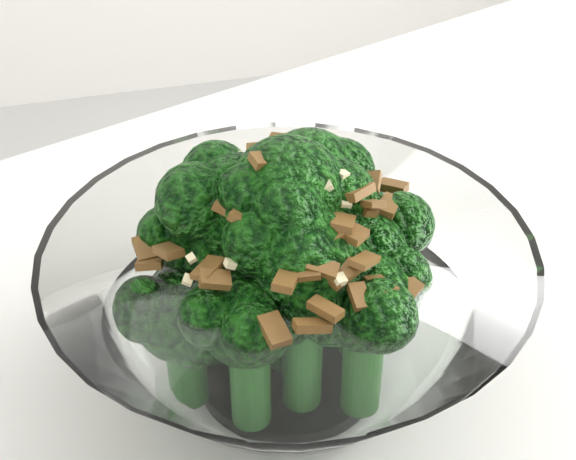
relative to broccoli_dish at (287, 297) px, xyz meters
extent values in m
cube|color=white|center=(0.10, -0.06, -0.08)|extent=(1.40, 1.16, 0.04)
cylinder|color=white|center=(0.49, 0.45, -0.45)|extent=(0.04, 0.04, 0.71)
cylinder|color=white|center=(0.00, 0.00, -0.06)|extent=(0.10, 0.10, 0.01)
cylinder|color=#1B5817|center=(0.02, 0.02, 0.00)|extent=(0.02, 0.02, 0.09)
sphere|color=#165510|center=(0.02, 0.02, 0.05)|extent=(0.05, 0.05, 0.05)
cylinder|color=#1B5817|center=(-0.03, -0.03, -0.02)|extent=(0.02, 0.02, 0.06)
sphere|color=#165510|center=(-0.03, -0.03, 0.02)|extent=(0.05, 0.05, 0.05)
cylinder|color=#1B5817|center=(-0.04, 0.02, -0.02)|extent=(0.02, 0.02, 0.06)
sphere|color=#165510|center=(-0.04, 0.02, 0.03)|extent=(0.05, 0.05, 0.05)
cylinder|color=#1B5817|center=(-0.06, -0.01, -0.02)|extent=(0.02, 0.02, 0.04)
sphere|color=#165510|center=(-0.06, -0.01, 0.01)|extent=(0.05, 0.05, 0.05)
cylinder|color=#1B5817|center=(0.04, 0.00, -0.01)|extent=(0.02, 0.02, 0.06)
sphere|color=#165510|center=(0.04, 0.00, 0.03)|extent=(0.05, 0.05, 0.05)
cylinder|color=#1B5817|center=(0.05, 0.03, -0.02)|extent=(0.02, 0.02, 0.05)
sphere|color=#165510|center=(0.05, 0.03, 0.01)|extent=(0.04, 0.04, 0.04)
cylinder|color=#1B5817|center=(0.00, -0.03, -0.01)|extent=(0.02, 0.02, 0.08)
sphere|color=#165510|center=(0.00, -0.03, 0.05)|extent=(0.05, 0.05, 0.05)
cylinder|color=#1B5817|center=(0.03, -0.04, -0.02)|extent=(0.02, 0.02, 0.06)
sphere|color=#165510|center=(0.03, -0.04, 0.02)|extent=(0.05, 0.05, 0.05)
cylinder|color=#1B5817|center=(0.01, 0.05, -0.02)|extent=(0.02, 0.02, 0.05)
sphere|color=#165510|center=(0.01, 0.05, 0.01)|extent=(0.04, 0.04, 0.04)
cylinder|color=#1B5817|center=(-0.02, 0.01, 0.00)|extent=(0.02, 0.02, 0.08)
sphere|color=#165510|center=(-0.02, 0.01, 0.05)|extent=(0.06, 0.06, 0.06)
cylinder|color=#1B5817|center=(0.00, 0.00, 0.00)|extent=(0.02, 0.02, 0.09)
sphere|color=#165510|center=(0.00, 0.00, 0.06)|extent=(0.06, 0.06, 0.06)
cube|color=olive|center=(-0.03, -0.01, 0.07)|extent=(0.02, 0.02, 0.01)
cube|color=olive|center=(0.00, 0.04, 0.06)|extent=(0.01, 0.02, 0.01)
cube|color=olive|center=(-0.04, 0.00, 0.06)|extent=(0.02, 0.01, 0.01)
cube|color=olive|center=(0.02, -0.04, 0.06)|extent=(0.02, 0.02, 0.00)
cube|color=olive|center=(0.02, -0.06, 0.05)|extent=(0.01, 0.01, 0.01)
cube|color=olive|center=(-0.01, 0.00, 0.09)|extent=(0.02, 0.01, 0.01)
cube|color=olive|center=(0.01, -0.05, 0.05)|extent=(0.02, 0.02, 0.01)
cube|color=olive|center=(0.00, 0.02, 0.08)|extent=(0.02, 0.02, 0.01)
cube|color=olive|center=(0.00, 0.07, 0.04)|extent=(0.02, 0.02, 0.01)
cube|color=olive|center=(0.02, 0.06, 0.04)|extent=(0.01, 0.01, 0.01)
cube|color=olive|center=(0.03, -0.02, 0.07)|extent=(0.01, 0.01, 0.01)
cube|color=olive|center=(0.02, 0.05, 0.05)|extent=(0.02, 0.01, 0.01)
cube|color=olive|center=(-0.03, 0.02, 0.06)|extent=(0.01, 0.02, 0.01)
cube|color=olive|center=(-0.07, 0.00, 0.04)|extent=(0.01, 0.01, 0.01)
cube|color=olive|center=(-0.01, -0.07, 0.04)|extent=(0.02, 0.01, 0.01)
cube|color=olive|center=(0.02, 0.05, 0.05)|extent=(0.01, 0.02, 0.01)
cube|color=olive|center=(-0.02, -0.06, 0.04)|extent=(0.01, 0.02, 0.01)
cube|color=olive|center=(-0.01, -0.05, 0.06)|extent=(0.02, 0.02, 0.01)
cube|color=olive|center=(0.03, -0.02, 0.06)|extent=(0.01, 0.02, 0.01)
cube|color=olive|center=(-0.01, -0.02, 0.08)|extent=(0.01, 0.02, 0.01)
cube|color=olive|center=(0.06, 0.04, 0.04)|extent=(0.01, 0.01, 0.00)
cube|color=olive|center=(-0.03, 0.00, 0.07)|extent=(0.02, 0.02, 0.01)
cube|color=olive|center=(0.03, -0.06, 0.05)|extent=(0.01, 0.02, 0.01)
cube|color=olive|center=(-0.02, -0.02, 0.07)|extent=(0.02, 0.02, 0.01)
cube|color=olive|center=(-0.05, 0.03, 0.04)|extent=(0.02, 0.02, 0.01)
cube|color=olive|center=(-0.01, 0.05, 0.05)|extent=(0.02, 0.01, 0.01)
cube|color=olive|center=(0.03, -0.01, 0.06)|extent=(0.01, 0.02, 0.01)
cube|color=olive|center=(-0.01, -0.05, 0.06)|extent=(0.02, 0.01, 0.01)
cube|color=olive|center=(0.00, -0.05, 0.06)|extent=(0.02, 0.01, 0.01)
cube|color=olive|center=(-0.01, -0.01, 0.08)|extent=(0.02, 0.02, 0.01)
cube|color=olive|center=(0.06, 0.02, 0.05)|extent=(0.02, 0.02, 0.01)
cube|color=olive|center=(0.00, -0.06, 0.05)|extent=(0.01, 0.02, 0.00)
cube|color=olive|center=(0.01, -0.03, 0.06)|extent=(0.01, 0.02, 0.01)
cube|color=olive|center=(0.01, 0.05, 0.06)|extent=(0.02, 0.01, 0.01)
cube|color=olive|center=(-0.05, 0.04, 0.04)|extent=(0.01, 0.01, 0.01)
cube|color=olive|center=(0.03, -0.02, 0.07)|extent=(0.02, 0.02, 0.01)
cube|color=olive|center=(-0.05, 0.04, 0.05)|extent=(0.01, 0.02, 0.01)
cube|color=olive|center=(-0.04, 0.02, 0.06)|extent=(0.01, 0.02, 0.01)
cube|color=olive|center=(0.04, 0.00, 0.06)|extent=(0.01, 0.02, 0.01)
cube|color=olive|center=(0.00, 0.04, 0.06)|extent=(0.02, 0.01, 0.01)
cube|color=olive|center=(0.02, -0.03, 0.07)|extent=(0.02, 0.02, 0.01)
cube|color=olive|center=(0.04, 0.05, 0.04)|extent=(0.01, 0.02, 0.01)
cube|color=olive|center=(-0.04, -0.03, 0.05)|extent=(0.02, 0.02, 0.00)
cube|color=olive|center=(0.02, -0.05, 0.06)|extent=(0.02, 0.02, 0.01)
cube|color=olive|center=(-0.07, 0.01, 0.04)|extent=(0.01, 0.02, 0.01)
cube|color=olive|center=(0.04, -0.05, 0.04)|extent=(0.02, 0.01, 0.01)
cube|color=olive|center=(-0.01, 0.02, 0.08)|extent=(0.02, 0.01, 0.01)
cube|color=olive|center=(-0.06, -0.01, 0.05)|extent=(0.01, 0.02, 0.01)
cube|color=olive|center=(-0.04, -0.04, 0.05)|extent=(0.02, 0.01, 0.01)
cube|color=olive|center=(0.05, -0.01, 0.05)|extent=(0.02, 0.02, 0.01)
cube|color=beige|center=(-0.02, 0.03, 0.07)|extent=(0.00, 0.01, 0.00)
cube|color=beige|center=(-0.03, -0.03, 0.05)|extent=(0.01, 0.01, 0.01)
cube|color=beige|center=(-0.03, 0.01, 0.06)|extent=(0.01, 0.01, 0.01)
cube|color=beige|center=(-0.01, -0.02, 0.07)|extent=(0.01, 0.01, 0.01)
cube|color=beige|center=(0.02, -0.02, 0.07)|extent=(0.01, 0.01, 0.01)
cube|color=beige|center=(0.02, -0.01, 0.08)|extent=(0.01, 0.01, 0.01)
cube|color=beige|center=(0.06, -0.01, 0.05)|extent=(0.00, 0.00, 0.00)
cube|color=beige|center=(0.02, -0.01, 0.08)|extent=(0.01, 0.01, 0.00)
cube|color=beige|center=(0.04, 0.02, 0.06)|extent=(0.01, 0.01, 0.01)
cube|color=beige|center=(0.04, 0.02, 0.06)|extent=(0.00, 0.01, 0.00)
cube|color=beige|center=(-0.05, -0.03, 0.05)|extent=(0.01, 0.01, 0.01)
cube|color=beige|center=(0.02, 0.04, 0.06)|extent=(0.01, 0.01, 0.01)
cube|color=beige|center=(0.01, -0.05, 0.05)|extent=(0.01, 0.01, 0.01)
cube|color=beige|center=(-0.04, -0.01, 0.07)|extent=(0.01, 0.01, 0.01)
cube|color=beige|center=(-0.05, -0.02, 0.05)|extent=(0.01, 0.01, 0.00)
cube|color=beige|center=(0.03, 0.04, 0.06)|extent=(0.01, 0.01, 0.00)
cube|color=beige|center=(-0.03, 0.05, 0.05)|extent=(0.01, 0.01, 0.00)
cube|color=beige|center=(0.03, 0.04, 0.06)|extent=(0.01, 0.01, 0.01)
cube|color=beige|center=(0.01, -0.02, 0.08)|extent=(0.00, 0.00, 0.00)
cube|color=beige|center=(0.02, -0.05, 0.05)|extent=(0.01, 0.00, 0.00)
cube|color=beige|center=(-0.05, 0.02, 0.05)|extent=(0.01, 0.01, 0.01)
cube|color=beige|center=(0.01, -0.02, 0.08)|extent=(0.01, 0.00, 0.00)
cube|color=beige|center=(0.00, -0.01, 0.09)|extent=(0.01, 0.01, 0.00)
cube|color=beige|center=(0.03, 0.00, 0.07)|extent=(0.00, 0.00, 0.00)
cube|color=beige|center=(0.02, 0.05, 0.05)|extent=(0.01, 0.01, 0.00)
cube|color=beige|center=(0.02, 0.04, 0.06)|extent=(0.01, 0.01, 0.01)
cube|color=beige|center=(0.04, -0.01, 0.06)|extent=(0.01, 0.01, 0.00)
cube|color=beige|center=(0.02, -0.06, 0.04)|extent=(0.00, 0.00, 0.00)
cube|color=beige|center=(-0.01, 0.05, 0.05)|extent=(0.01, 0.01, 0.00)
camera|label=1|loc=(-0.09, -0.33, 0.30)|focal=55.00mm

